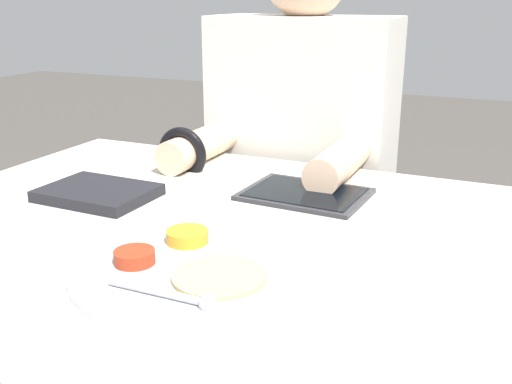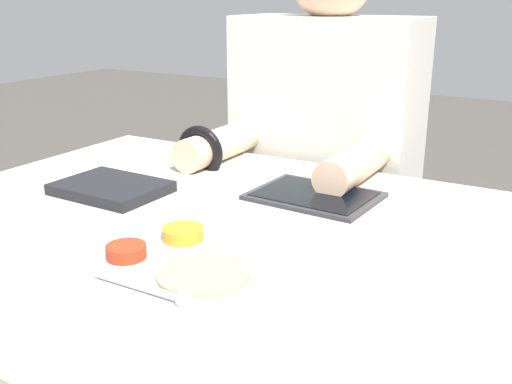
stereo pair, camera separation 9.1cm
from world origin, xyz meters
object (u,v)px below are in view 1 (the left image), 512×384
(person_diner, at_px, (299,211))
(thali_tray, at_px, (188,268))
(tablet_device, at_px, (305,194))
(red_notebook, at_px, (98,194))

(person_diner, bearing_deg, thali_tray, -82.00)
(tablet_device, height_order, person_diner, person_diner)
(thali_tray, bearing_deg, red_notebook, 146.72)
(red_notebook, distance_m, person_diner, 0.57)
(thali_tray, bearing_deg, tablet_device, 84.48)
(tablet_device, xyz_separation_m, person_diner, (-0.13, 0.34, -0.17))
(thali_tray, bearing_deg, person_diner, 98.00)
(thali_tray, xyz_separation_m, tablet_device, (0.03, 0.36, -0.00))
(tablet_device, relative_size, person_diner, 0.19)
(thali_tray, xyz_separation_m, red_notebook, (-0.30, 0.20, 0.00))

